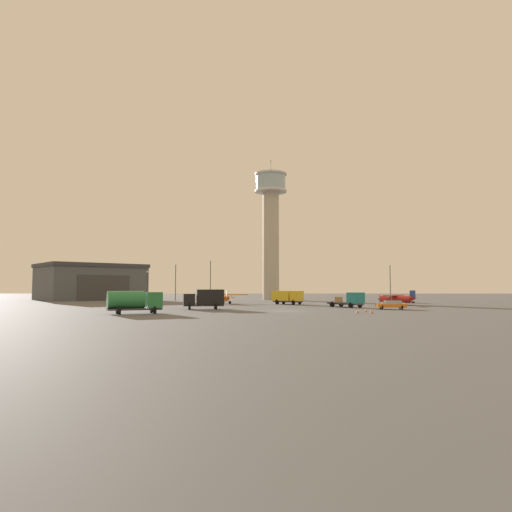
{
  "coord_description": "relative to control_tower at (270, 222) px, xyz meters",
  "views": [
    {
      "loc": [
        -4.46,
        -69.69,
        3.45
      ],
      "look_at": [
        -4.29,
        15.87,
        9.21
      ],
      "focal_mm": 32.89,
      "sensor_mm": 36.0,
      "label": 1
    }
  ],
  "objects": [
    {
      "name": "ground_plane",
      "position": [
        0.2,
        -63.7,
        -22.35
      ],
      "size": [
        400.0,
        400.0,
        0.0
      ],
      "primitive_type": "plane",
      "color": "#545456"
    },
    {
      "name": "truck_box_black",
      "position": [
        -12.39,
        -58.56,
        -20.64
      ],
      "size": [
        6.66,
        3.84,
        3.13
      ],
      "rotation": [
        0.0,
        0.0,
        3.33
      ],
      "color": "#38383D",
      "rests_on": "ground_plane"
    },
    {
      "name": "car_silver",
      "position": [
        29.89,
        -27.37,
        -21.61
      ],
      "size": [
        2.3,
        4.56,
        1.37
      ],
      "rotation": [
        0.0,
        0.0,
        4.7
      ],
      "color": "#B7BABF",
      "rests_on": "ground_plane"
    },
    {
      "name": "traffic_cone_near_right",
      "position": [
        9.43,
        -69.9,
        -22.06
      ],
      "size": [
        0.36,
        0.36,
        0.6
      ],
      "color": "black",
      "rests_on": "ground_plane"
    },
    {
      "name": "light_post_centre",
      "position": [
        -32.41,
        -12.11,
        -17.7
      ],
      "size": [
        0.44,
        0.44,
        7.71
      ],
      "color": "#38383D",
      "rests_on": "ground_plane"
    },
    {
      "name": "truck_flatbed_teal",
      "position": [
        12.02,
        -52.16,
        -21.09
      ],
      "size": [
        5.97,
        7.14,
        2.6
      ],
      "rotation": [
        0.0,
        0.0,
        5.31
      ],
      "color": "#38383D",
      "rests_on": "ground_plane"
    },
    {
      "name": "light_post_west",
      "position": [
        -15.44,
        -18.61,
        -16.43
      ],
      "size": [
        0.44,
        0.44,
        10.13
      ],
      "color": "#38383D",
      "rests_on": "ground_plane"
    },
    {
      "name": "airplane_orange",
      "position": [
        -10.9,
        -33.84,
        -20.97
      ],
      "size": [
        10.11,
        7.9,
        2.97
      ],
      "rotation": [
        0.0,
        0.0,
        1.76
      ],
      "color": "orange",
      "rests_on": "ground_plane"
    },
    {
      "name": "light_post_east",
      "position": [
        27.4,
        -22.89,
        -17.07
      ],
      "size": [
        0.44,
        0.44,
        8.91
      ],
      "color": "#38383D",
      "rests_on": "ground_plane"
    },
    {
      "name": "car_orange",
      "position": [
        17.23,
        -58.89,
        -21.61
      ],
      "size": [
        4.7,
        2.48,
        1.37
      ],
      "rotation": [
        0.0,
        0.0,
        3.07
      ],
      "color": "orange",
      "rests_on": "ground_plane"
    },
    {
      "name": "truck_box_yellow",
      "position": [
        2.23,
        -37.13,
        -20.74
      ],
      "size": [
        6.43,
        5.84,
        2.76
      ],
      "rotation": [
        0.0,
        0.0,
        5.61
      ],
      "color": "#38383D",
      "rests_on": "ground_plane"
    },
    {
      "name": "hangar",
      "position": [
        -51.07,
        -0.84,
        -17.34
      ],
      "size": [
        33.57,
        32.79,
        9.99
      ],
      "rotation": [
        0.0,
        0.0,
        -0.89
      ],
      "color": "#4C5159",
      "rests_on": "ground_plane"
    },
    {
      "name": "traffic_cone_mid_apron",
      "position": [
        11.23,
        -66.95,
        -22.08
      ],
      "size": [
        0.36,
        0.36,
        0.55
      ],
      "color": "black",
      "rests_on": "ground_plane"
    },
    {
      "name": "truck_fuel_tanker_green",
      "position": [
        -20.27,
        -71.6,
        -20.64
      ],
      "size": [
        7.27,
        4.96,
        3.01
      ],
      "rotation": [
        0.0,
        0.0,
        0.42
      ],
      "color": "#38383D",
      "rests_on": "ground_plane"
    },
    {
      "name": "control_tower",
      "position": [
        0.0,
        0.0,
        0.0
      ],
      "size": [
        9.23,
        9.23,
        40.35
      ],
      "color": "#B2AD9E",
      "rests_on": "ground_plane"
    },
    {
      "name": "traffic_cone_near_left",
      "position": [
        11.22,
        -70.27,
        -22.06
      ],
      "size": [
        0.36,
        0.36,
        0.59
      ],
      "color": "black",
      "rests_on": "ground_plane"
    },
    {
      "name": "airplane_red",
      "position": [
        23.32,
        -40.96,
        -21.01
      ],
      "size": [
        7.38,
        8.99,
        2.89
      ],
      "rotation": [
        0.0,
        0.0,
        2.57
      ],
      "color": "red",
      "rests_on": "ground_plane"
    },
    {
      "name": "light_post_north",
      "position": [
        -25.06,
        -12.26,
        -16.74
      ],
      "size": [
        0.44,
        0.44,
        9.53
      ],
      "color": "#38383D",
      "rests_on": "ground_plane"
    }
  ]
}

